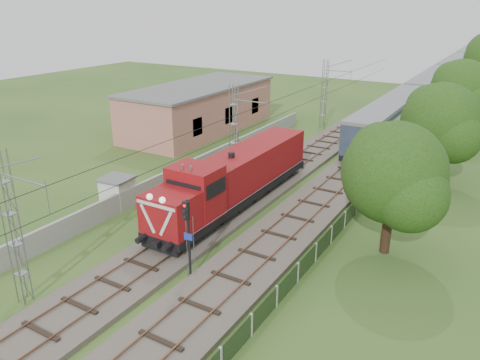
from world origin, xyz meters
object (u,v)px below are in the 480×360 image
Objects in this scene: coach_rake at (444,75)px; relay_hut at (118,192)px; locomotive at (235,177)px; signal_post at (187,226)px.

relay_hut is at bearing -101.04° from coach_rake.
locomotive is at bearing -94.82° from coach_rake.
relay_hut is (-10.28, 5.15, -2.06)m from signal_post.
signal_post is 11.68m from relay_hut.
coach_rake is 39.68× the size of relay_hut.
signal_post reaches higher than coach_rake.
signal_post is (2.88, -9.47, 0.91)m from locomotive.
locomotive is 59.46m from coach_rake.
coach_rake is 20.31× the size of signal_post.
locomotive is 9.94m from signal_post.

